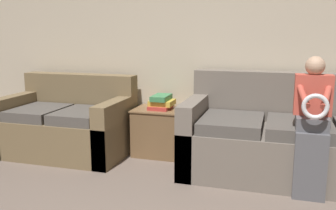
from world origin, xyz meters
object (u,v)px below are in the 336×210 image
at_px(couch_main, 297,141).
at_px(book_stack, 161,102).
at_px(child_left_seated, 312,121).
at_px(side_shelf, 162,131).
at_px(couch_side, 68,125).

height_order(couch_main, book_stack, couch_main).
relative_size(child_left_seated, side_shelf, 1.92).
relative_size(couch_main, side_shelf, 3.52).
bearing_deg(side_shelf, couch_side, -167.31).
relative_size(child_left_seated, book_stack, 3.76).
distance_m(child_left_seated, side_shelf, 1.70).
distance_m(couch_side, child_left_seated, 2.63).
bearing_deg(couch_main, child_left_seated, -78.69).
bearing_deg(side_shelf, couch_main, -9.52).
distance_m(couch_main, child_left_seated, 0.52).
bearing_deg(couch_main, book_stack, 170.43).
relative_size(couch_main, couch_side, 1.53).
xyz_separation_m(couch_side, side_shelf, (1.06, 0.24, -0.05)).
distance_m(couch_main, book_stack, 1.49).
bearing_deg(book_stack, child_left_seated, -23.34).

